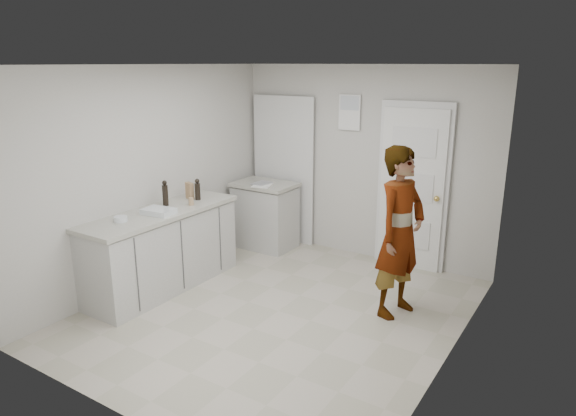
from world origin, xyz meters
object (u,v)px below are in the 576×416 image
Objects in this scene: egg_bowl at (121,219)px; cake_mix_box at (190,191)px; person at (400,233)px; oil_cruet_b at (165,194)px; spice_jar at (191,201)px; baking_dish at (159,211)px; oil_cruet_a at (198,190)px.

cake_mix_box is at bearing 91.91° from egg_bowl.
cake_mix_box is (-2.57, -0.28, 0.15)m from person.
person reaches higher than egg_bowl.
egg_bowl is at bearing -85.49° from oil_cruet_b.
person is 2.41m from spice_jar.
person reaches higher than oil_cruet_b.
baking_dish is 0.43m from egg_bowl.
person is at bearing 28.26° from egg_bowl.
person reaches higher than baking_dish.
baking_dish is (-0.05, -0.46, -0.02)m from spice_jar.
person is 12.59× the size of egg_bowl.
oil_cruet_b is at bearing -74.13° from cake_mix_box.
person is 2.59m from baking_dish.
cake_mix_box is 0.38m from oil_cruet_b.
oil_cruet_b is 2.14× the size of egg_bowl.
oil_cruet_b is (-2.59, -0.66, 0.19)m from person.
person is 2.59m from cake_mix_box.
spice_jar reaches higher than egg_bowl.
person is at bearing 21.58° from baking_dish.
spice_jar is at bearing 83.55° from baking_dish.
spice_jar is (0.22, -0.21, -0.05)m from cake_mix_box.
spice_jar is 0.34× the size of oil_cruet_a.
oil_cruet_b is 0.36m from baking_dish.
spice_jar is at bearing 115.60° from person.
cake_mix_box is 0.69m from baking_dish.
cake_mix_box is at bearing 87.14° from oil_cruet_b.
oil_cruet_a reaches higher than baking_dish.
oil_cruet_a is (0.12, 0.01, 0.03)m from cake_mix_box.
oil_cruet_a is at bearing 113.33° from spice_jar.
oil_cruet_b is (-0.02, -0.38, 0.04)m from cake_mix_box.
baking_dish is at bearing -57.45° from oil_cruet_b.
oil_cruet_a is (-2.45, -0.27, 0.17)m from person.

